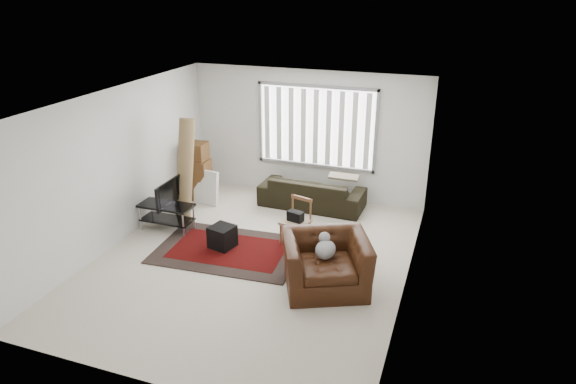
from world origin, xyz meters
name	(u,v)px	position (x,y,z in m)	size (l,w,h in m)	color
room	(264,151)	(0.03, 0.51, 1.76)	(6.00, 6.02, 2.71)	beige
persian_rug	(228,250)	(-0.53, 0.17, 0.01)	(2.54, 1.78, 0.02)	black
tv_stand	(167,211)	(-1.95, 0.54, 0.36)	(1.01, 0.45, 0.50)	black
tv	(165,193)	(-1.95, 0.54, 0.74)	(0.82, 0.11, 0.47)	black
subwoofer	(222,237)	(-0.66, 0.23, 0.21)	(0.39, 0.39, 0.39)	black
moving_boxes	(198,173)	(-2.11, 2.08, 0.57)	(0.52, 0.48, 1.22)	brown
white_flatpack	(206,187)	(-1.83, 1.87, 0.36)	(0.56, 0.08, 0.72)	silver
rolled_rug	(185,171)	(-1.82, 1.09, 0.99)	(0.30, 0.30, 1.97)	olive
sofa	(312,188)	(0.29, 2.45, 0.41)	(2.12, 0.92, 0.82)	black
side_chair	(296,219)	(0.48, 0.84, 0.46)	(0.54, 0.54, 0.82)	#917A5F
armchair	(326,260)	(1.36, -0.36, 0.47)	(1.60, 1.52, 0.93)	#35190A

